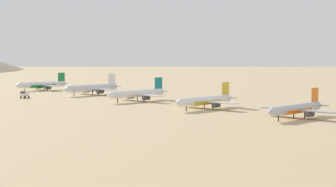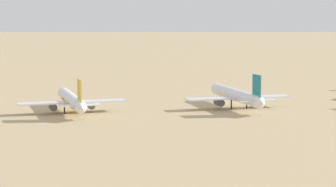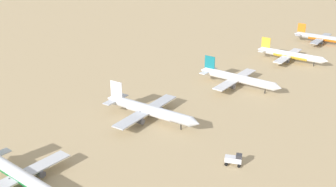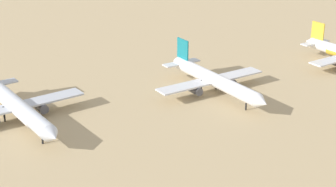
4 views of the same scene
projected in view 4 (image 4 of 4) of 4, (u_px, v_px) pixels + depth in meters
ground_plane at (208, 93)px, 144.29m from camera, size 1800.00×1800.00×0.00m
parked_jet_1 at (17, 106)px, 125.36m from camera, size 43.13×34.97×12.45m
parked_jet_2 at (213, 80)px, 142.99m from camera, size 41.49×33.66×11.97m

